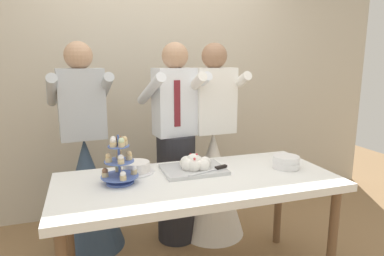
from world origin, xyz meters
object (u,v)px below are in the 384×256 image
(cupcake_stand, at_px, (119,163))
(main_cake_tray, at_px, (194,165))
(round_cake, at_px, (136,168))
(person_bride, at_px, (213,170))
(plate_stack, at_px, (286,162))
(person_groom, at_px, (176,155))
(dessert_table, at_px, (198,189))
(person_guest, at_px, (87,179))

(cupcake_stand, height_order, main_cake_tray, cupcake_stand)
(round_cake, xyz_separation_m, person_bride, (0.72, 0.42, -0.23))
(cupcake_stand, bearing_deg, person_bride, 34.31)
(main_cake_tray, bearing_deg, plate_stack, -12.06)
(cupcake_stand, xyz_separation_m, person_bride, (0.85, 0.58, -0.32))
(person_groom, distance_m, person_bride, 0.37)
(dessert_table, distance_m, main_cake_tray, 0.18)
(person_bride, bearing_deg, cupcake_stand, -145.69)
(plate_stack, bearing_deg, cupcake_stand, 176.60)
(dessert_table, xyz_separation_m, plate_stack, (0.65, 0.00, 0.12))
(dessert_table, xyz_separation_m, person_bride, (0.36, 0.65, -0.12))
(person_bride, bearing_deg, plate_stack, -65.74)
(main_cake_tray, bearing_deg, round_cake, 166.16)
(dessert_table, relative_size, round_cake, 7.50)
(main_cake_tray, relative_size, person_bride, 0.26)
(cupcake_stand, relative_size, main_cake_tray, 0.71)
(dessert_table, relative_size, cupcake_stand, 5.90)
(dessert_table, relative_size, person_bride, 1.08)
(main_cake_tray, bearing_deg, person_groom, 88.56)
(person_guest, bearing_deg, cupcake_stand, -73.53)
(plate_stack, xyz_separation_m, person_guest, (-1.34, 0.75, -0.24))
(cupcake_stand, height_order, person_bride, person_bride)
(dessert_table, distance_m, person_groom, 0.65)
(round_cake, bearing_deg, person_groom, 46.91)
(main_cake_tray, bearing_deg, dessert_table, -97.43)
(main_cake_tray, relative_size, person_guest, 0.26)
(dessert_table, height_order, person_guest, person_guest)
(dessert_table, height_order, round_cake, round_cake)
(plate_stack, xyz_separation_m, person_groom, (-0.62, 0.65, -0.07))
(plate_stack, distance_m, round_cake, 1.04)
(cupcake_stand, distance_m, person_guest, 0.78)
(round_cake, relative_size, person_guest, 0.14)
(main_cake_tray, distance_m, person_bride, 0.66)
(dessert_table, distance_m, person_guest, 1.02)
(cupcake_stand, xyz_separation_m, main_cake_tray, (0.50, 0.07, -0.09))
(main_cake_tray, xyz_separation_m, plate_stack, (0.63, -0.14, 0.00))
(plate_stack, relative_size, round_cake, 0.79)
(dessert_table, xyz_separation_m, round_cake, (-0.36, 0.23, 0.11))
(main_cake_tray, height_order, person_guest, person_guest)
(dessert_table, distance_m, person_bride, 0.75)
(round_cake, height_order, person_guest, person_guest)
(cupcake_stand, relative_size, person_groom, 0.18)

